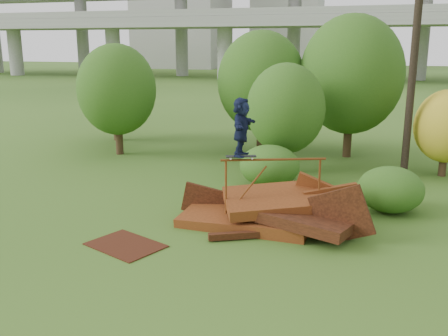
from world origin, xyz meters
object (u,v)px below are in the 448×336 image
(skater, at_px, (241,127))
(utility_pole, at_px, (416,32))
(flat_plate, at_px, (126,245))
(scrap_pile, at_px, (271,212))

(skater, bearing_deg, utility_pole, -34.35)
(utility_pole, bearing_deg, skater, -124.28)
(flat_plate, distance_m, utility_pole, 12.74)
(scrap_pile, relative_size, utility_pole, 0.53)
(scrap_pile, bearing_deg, skater, -165.70)
(skater, height_order, flat_plate, skater)
(flat_plate, relative_size, utility_pole, 0.17)
(skater, height_order, utility_pole, utility_pole)
(scrap_pile, bearing_deg, utility_pole, 59.88)
(skater, distance_m, utility_pole, 8.68)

